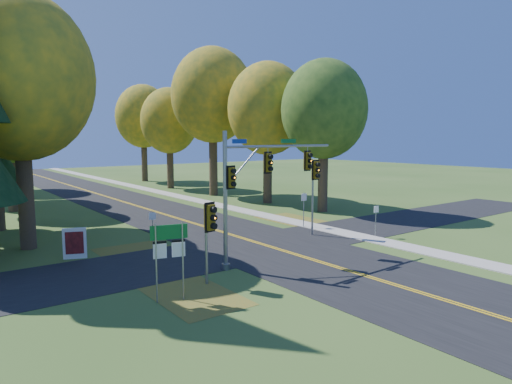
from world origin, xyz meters
TOP-DOWN VIEW (x-y plane):
  - ground at (0.00, 0.00)m, footprint 160.00×160.00m
  - road_main at (0.00, 0.00)m, footprint 8.00×160.00m
  - road_cross at (0.00, 2.00)m, footprint 60.00×6.00m
  - centerline_left at (-0.10, 0.00)m, footprint 0.10×160.00m
  - centerline_right at (0.10, 0.00)m, footprint 0.10×160.00m
  - sidewalk_east at (6.20, 0.00)m, footprint 1.60×160.00m
  - leaf_patch_w_near at (-6.50, 4.00)m, footprint 4.00×6.00m
  - leaf_patch_e at (6.80, 6.00)m, footprint 3.50×8.00m
  - leaf_patch_w_far at (-7.50, -3.00)m, footprint 3.00×5.00m
  - tree_w_a at (-11.13, 9.38)m, footprint 8.00×8.00m
  - tree_e_a at (11.57, 8.77)m, footprint 7.20×7.20m
  - tree_e_b at (10.97, 15.58)m, footprint 7.60×7.60m
  - tree_w_c at (-9.54, 24.47)m, footprint 6.80×6.80m
  - tree_e_c at (9.88, 23.69)m, footprint 8.80×8.80m
  - tree_e_d at (9.26, 32.87)m, footprint 7.00×7.00m
  - tree_e_e at (10.47, 43.58)m, footprint 7.80×7.80m
  - traffic_mast at (-2.70, -0.80)m, footprint 7.24×0.81m
  - east_signal_pole at (4.18, 2.12)m, footprint 0.56×0.65m
  - ped_signal_pole at (-6.26, -2.35)m, footprint 0.56×0.65m
  - route_sign_cluster at (-8.49, -3.09)m, footprint 1.39×0.41m
  - info_kiosk at (-9.69, 5.49)m, footprint 1.13×0.59m
  - reg_sign_e_north at (5.50, 4.54)m, footprint 0.47×0.07m
  - reg_sign_e_south at (7.07, -0.45)m, footprint 0.39×0.08m
  - reg_sign_w at (-5.28, 5.69)m, footprint 0.38×0.14m

SIDE VIEW (x-z plane):
  - ground at x=0.00m, z-range 0.00..0.00m
  - leaf_patch_w_near at x=-6.50m, z-range 0.00..0.01m
  - leaf_patch_e at x=6.80m, z-range 0.00..0.01m
  - leaf_patch_w_far at x=-7.50m, z-range 0.00..0.01m
  - road_cross at x=0.00m, z-range 0.00..0.02m
  - road_main at x=0.00m, z-range 0.00..0.02m
  - centerline_left at x=-0.10m, z-range 0.02..0.03m
  - centerline_right at x=0.10m, z-range 0.02..0.03m
  - sidewalk_east at x=6.20m, z-range 0.00..0.06m
  - info_kiosk at x=-9.69m, z-range 0.00..1.60m
  - reg_sign_w at x=-5.28m, z-range 0.38..2.41m
  - reg_sign_e_south at x=7.07m, z-range 0.38..2.41m
  - reg_sign_e_north at x=5.50m, z-range 0.46..2.92m
  - route_sign_cluster at x=-8.49m, z-range 0.62..3.67m
  - ped_signal_pole at x=-6.26m, z-range 0.87..4.44m
  - east_signal_pole at x=4.18m, z-range 1.25..6.11m
  - traffic_mast at x=-2.70m, z-range 0.94..7.50m
  - tree_w_c at x=-9.54m, z-range 1.99..13.90m
  - tree_e_d at x=9.26m, z-range 2.08..14.40m
  - tree_e_a at x=11.57m, z-range 2.16..14.90m
  - tree_e_b at x=10.97m, z-range 2.23..15.56m
  - tree_e_e at x=10.47m, z-range 2.32..16.06m
  - tree_w_a at x=-11.13m, z-range 2.41..16.56m
  - tree_e_c at x=9.88m, z-range 2.77..18.56m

